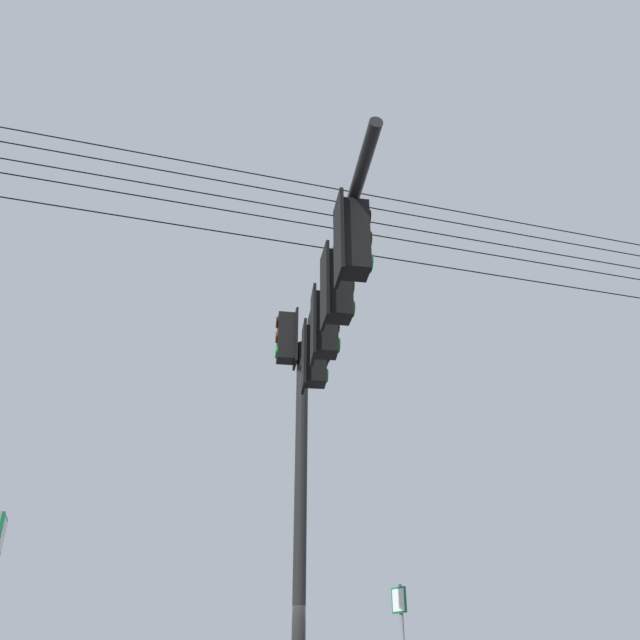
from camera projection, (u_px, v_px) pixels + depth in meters
The scene contains 2 objects.
signal_mast_assembly at pixel (315, 378), 9.52m from camera, with size 5.83×1.88×7.36m.
overhead_wire_span at pixel (362, 221), 13.29m from camera, with size 2.23×26.45×2.20m.
Camera 1 is at (10.26, -3.94, 1.51)m, focal length 36.89 mm.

